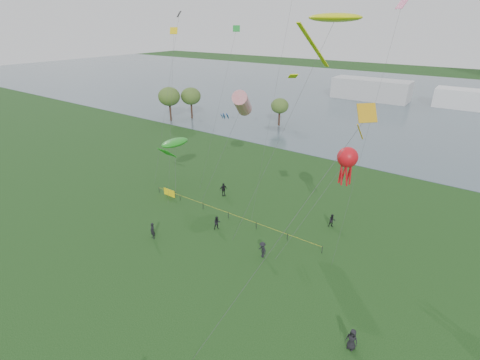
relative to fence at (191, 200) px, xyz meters
The scene contains 18 objects.
ground_plane 18.10m from the fence, 52.73° to the right, with size 400.00×400.00×0.00m, color black.
lake 86.30m from the fence, 82.71° to the left, with size 400.00×120.00×0.08m, color slate.
pavilion_left 80.65m from the fence, 90.74° to the left, with size 22.00×8.00×6.00m, color silver.
pavilion_right 87.27m from the fence, 73.38° to the left, with size 18.00×7.00×5.00m, color white.
trees 41.86m from the fence, 129.54° to the left, with size 27.54×15.75×7.89m.
fence is the anchor object (origin of this frame).
spectator_a 7.02m from the fence, 21.98° to the right, with size 0.78×0.61×1.60m, color black.
spectator_b 14.05m from the fence, 16.75° to the right, with size 1.12×0.64×1.73m, color black.
spectator_c 4.84m from the fence, 65.95° to the left, with size 1.09×0.45×1.86m, color black.
spectator_d 26.19m from the fence, 21.25° to the right, with size 0.86×0.56×1.75m, color black.
spectator_f 8.35m from the fence, 76.54° to the right, with size 0.68×0.45×1.88m, color black.
spectator_g 17.84m from the fence, 17.47° to the left, with size 0.79×0.61×1.62m, color black.
kite_stingray 26.52m from the fence, 23.44° to the left, with size 7.86×11.37×22.39m.
kite_windsock 13.96m from the fence, 60.92° to the left, with size 4.62×8.05×14.35m.
kite_creature 8.55m from the fence, 149.75° to the left, with size 3.52×5.06×6.97m.
kite_octopus 20.57m from the fence, 11.78° to the left, with size 4.55×8.50×10.39m.
kite_delta 27.43m from the fence, 18.60° to the right, with size 7.29×10.89×17.00m.
small_kites 23.47m from the fence, 31.28° to the left, with size 41.60×15.73×6.24m.
Camera 1 is at (17.21, -14.32, 21.65)m, focal length 26.00 mm.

